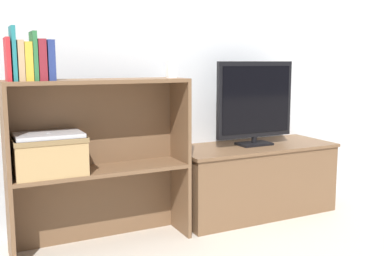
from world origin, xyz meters
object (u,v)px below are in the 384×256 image
at_px(tv_stand, 253,179).
at_px(book_forest, 34,56).
at_px(book_navy, 50,60).
at_px(book_maroon, 41,60).
at_px(book_teal, 13,54).
at_px(book_mustard, 27,61).
at_px(storage_basket_left, 50,154).
at_px(laptop, 49,135).
at_px(baby_monitor, 171,70).
at_px(book_tan, 20,61).
at_px(book_crimson, 7,59).
at_px(tv, 255,102).

height_order(tv_stand, book_forest, book_forest).
relative_size(tv_stand, book_navy, 5.49).
bearing_deg(book_maroon, book_teal, 180.00).
relative_size(book_teal, book_mustard, 1.39).
bearing_deg(storage_basket_left, laptop, -14.04).
bearing_deg(baby_monitor, book_teal, -177.80).
xyz_separation_m(book_tan, book_forest, (0.06, 0.00, 0.02)).
relative_size(tv_stand, book_forest, 4.59).
relative_size(book_crimson, book_mustard, 1.11).
xyz_separation_m(tv_stand, book_forest, (-1.37, -0.12, 0.80)).
xyz_separation_m(book_forest, baby_monitor, (0.74, 0.03, -0.07)).
xyz_separation_m(baby_monitor, storage_basket_left, (-0.68, -0.01, -0.42)).
bearing_deg(book_maroon, book_forest, 180.00).
distance_m(book_mustard, book_navy, 0.10).
height_order(book_forest, laptop, book_forest).
height_order(book_tan, book_mustard, book_tan).
relative_size(book_teal, baby_monitor, 2.11).
height_order(book_mustard, book_forest, book_forest).
bearing_deg(storage_basket_left, book_mustard, -168.69).
bearing_deg(book_crimson, book_maroon, 0.00).
xyz_separation_m(tv_stand, laptop, (-1.31, -0.10, 0.41)).
distance_m(book_teal, storage_basket_left, 0.52).
xyz_separation_m(tv_stand, baby_monitor, (-0.63, -0.08, 0.73)).
xyz_separation_m(book_mustard, storage_basket_left, (0.08, 0.02, -0.46)).
distance_m(tv_stand, book_navy, 1.51).
bearing_deg(book_crimson, book_navy, 0.00).
xyz_separation_m(book_forest, book_maroon, (0.03, -0.00, -0.02)).
distance_m(book_navy, storage_basket_left, 0.47).
bearing_deg(book_navy, book_tan, 180.00).
xyz_separation_m(tv_stand, book_tan, (-1.43, -0.12, 0.78)).
bearing_deg(tv, book_tan, -175.41).
distance_m(book_tan, baby_monitor, 0.80).
bearing_deg(book_forest, tv, 4.81).
xyz_separation_m(book_crimson, book_mustard, (0.09, 0.00, -0.01)).
bearing_deg(book_mustard, tv, 4.70).
xyz_separation_m(book_forest, storage_basket_left, (0.05, 0.02, -0.49)).
bearing_deg(book_teal, book_tan, 0.00).
bearing_deg(tv_stand, book_mustard, -175.23).
height_order(book_teal, book_navy, book_teal).
bearing_deg(book_navy, book_crimson, 180.00).
height_order(tv, laptop, tv).
bearing_deg(book_forest, tv_stand, 4.87).
relative_size(tv_stand, laptop, 3.28).
relative_size(book_tan, laptop, 0.58).
bearing_deg(storage_basket_left, book_navy, -41.86).
bearing_deg(tv_stand, book_tan, -175.34).
xyz_separation_m(book_crimson, book_teal, (0.03, 0.00, 0.03)).
height_order(tv, book_teal, book_teal).
height_order(book_tan, book_maroon, book_maroon).
bearing_deg(tv_stand, book_navy, -174.85).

